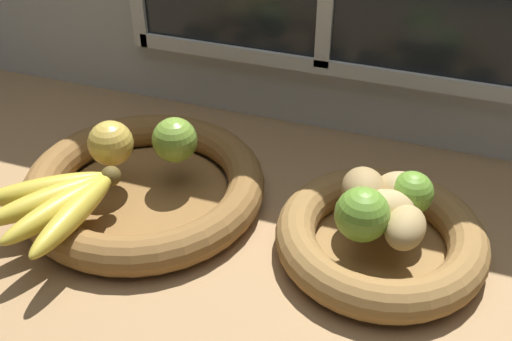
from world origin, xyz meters
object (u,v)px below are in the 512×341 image
(fruit_bowl_left, at_px, (144,186))
(potato_large, at_px, (385,208))
(lime_far, at_px, (412,193))
(fruit_bowl_right, at_px, (380,238))
(potato_small, at_px, (405,227))
(apple_green_back, at_px, (175,140))
(potato_back, at_px, (404,192))
(lime_near, at_px, (362,214))
(apple_golden_left, at_px, (111,143))
(banana_bunch_front, at_px, (59,201))
(potato_oblong, at_px, (364,189))

(fruit_bowl_left, height_order, potato_large, potato_large)
(fruit_bowl_left, relative_size, lime_far, 6.17)
(fruit_bowl_right, relative_size, potato_small, 3.95)
(fruit_bowl_right, height_order, apple_green_back, apple_green_back)
(potato_back, xyz_separation_m, lime_near, (-0.04, -0.07, 0.01))
(apple_golden_left, xyz_separation_m, lime_near, (0.36, -0.04, 0.00))
(fruit_bowl_right, height_order, potato_back, potato_back)
(fruit_bowl_left, relative_size, apple_golden_left, 5.39)
(banana_bunch_front, distance_m, potato_large, 0.41)
(potato_small, xyz_separation_m, lime_far, (-0.00, 0.06, 0.01))
(potato_oblong, height_order, lime_near, lime_near)
(banana_bunch_front, bearing_deg, potato_large, 16.04)
(apple_golden_left, height_order, apple_green_back, same)
(apple_green_back, height_order, potato_back, apple_green_back)
(apple_green_back, bearing_deg, lime_near, -15.10)
(apple_green_back, height_order, lime_far, apple_green_back)
(fruit_bowl_right, distance_m, potato_small, 0.06)
(apple_golden_left, relative_size, potato_small, 0.93)
(fruit_bowl_left, height_order, banana_bunch_front, banana_bunch_front)
(lime_near, bearing_deg, apple_golden_left, 173.81)
(potato_large, bearing_deg, apple_green_back, 172.25)
(lime_far, bearing_deg, apple_green_back, 178.79)
(fruit_bowl_right, height_order, lime_near, lime_near)
(banana_bunch_front, relative_size, potato_small, 2.69)
(apple_golden_left, xyz_separation_m, potato_large, (0.39, -0.00, -0.01))
(potato_back, xyz_separation_m, potato_small, (0.01, -0.07, -0.00))
(potato_large, distance_m, lime_far, 0.04)
(potato_large, xyz_separation_m, lime_near, (-0.02, -0.03, 0.01))
(fruit_bowl_right, distance_m, potato_large, 0.05)
(fruit_bowl_left, distance_m, lime_far, 0.37)
(fruit_bowl_right, bearing_deg, potato_back, 65.56)
(apple_green_back, distance_m, potato_large, 0.31)
(potato_small, relative_size, lime_far, 1.23)
(potato_small, height_order, lime_near, lime_near)
(apple_golden_left, distance_m, apple_green_back, 0.09)
(apple_golden_left, relative_size, lime_near, 0.95)
(banana_bunch_front, xyz_separation_m, potato_large, (0.40, 0.11, 0.01))
(potato_back, distance_m, potato_large, 0.04)
(potato_oblong, xyz_separation_m, potato_back, (0.05, 0.01, -0.00))
(banana_bunch_front, bearing_deg, apple_golden_left, 85.49)
(potato_oblong, bearing_deg, banana_bunch_front, -159.13)
(apple_golden_left, bearing_deg, potato_oblong, 3.25)
(apple_green_back, bearing_deg, potato_oblong, -3.48)
(potato_small, xyz_separation_m, potato_large, (-0.03, 0.03, 0.00))
(potato_small, xyz_separation_m, lime_near, (-0.05, -0.01, 0.01))
(fruit_bowl_left, distance_m, fruit_bowl_right, 0.34)
(potato_large, distance_m, lime_near, 0.04)
(fruit_bowl_left, distance_m, lime_near, 0.32)
(potato_back, height_order, lime_far, lime_far)
(lime_near, bearing_deg, apple_green_back, 164.90)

